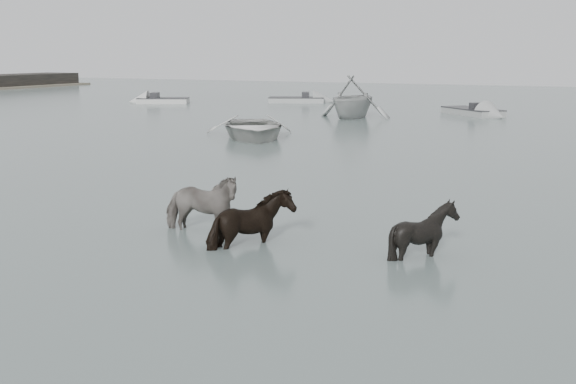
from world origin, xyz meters
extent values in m
plane|color=#4D5C58|center=(0.00, 0.00, 0.00)|extent=(140.00, 140.00, 0.00)
imported|color=black|center=(-0.65, 1.23, 0.70)|extent=(1.76, 1.04, 1.40)
imported|color=black|center=(0.77, 0.72, 0.71)|extent=(1.31, 1.49, 1.41)
imported|color=black|center=(3.82, 1.41, 0.64)|extent=(1.30, 1.19, 1.28)
imported|color=beige|center=(-7.28, 16.02, 0.54)|extent=(6.00, 6.45, 1.09)
imported|color=#AEB0AE|center=(-6.64, 26.57, 1.23)|extent=(4.03, 4.66, 2.45)
cube|color=black|center=(-50.00, 45.00, 0.75)|extent=(4.50, 14.00, 1.10)
camera|label=1|loc=(6.85, -10.76, 3.55)|focal=45.00mm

